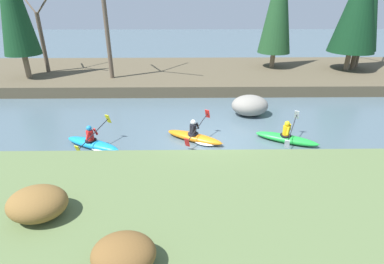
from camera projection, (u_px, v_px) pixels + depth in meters
ground_plane at (210, 143)px, 13.20m from camera, size 90.00×90.00×0.00m
riverbank_near at (225, 221)px, 8.10m from camera, size 44.00×6.64×0.81m
riverbank_far at (200, 74)px, 22.89m from camera, size 44.00×9.27×0.70m
conifer_tree_left at (279, 0)px, 21.46m from camera, size 2.45×2.45×8.59m
conifer_tree_mid_left at (360, 2)px, 20.74m from camera, size 3.28×3.28×8.07m
conifer_tree_centre at (367, 1)px, 21.04m from camera, size 2.66×2.66×8.18m
bare_tree_upstream at (42, 35)px, 21.10m from camera, size 3.03×3.00×5.45m
bare_tree_mid_upstream at (107, 20)px, 19.07m from camera, size 4.31×4.26×7.89m
bare_tree_mid_downstream at (367, 16)px, 22.18m from camera, size 4.32×4.27×7.90m
shrub_clump_nearest at (38, 203)px, 7.52m from camera, size 1.49×1.24×0.81m
shrub_clump_second at (124, 254)px, 6.12m from camera, size 1.34×1.11×0.72m
kayaker_lead at (287, 138)px, 13.17m from camera, size 2.67×1.93×1.20m
kayaker_middle at (196, 137)px, 13.27m from camera, size 2.64×1.96×1.20m
kayaker_trailing at (94, 144)px, 12.70m from camera, size 2.69×1.93×1.20m
boulder_midstream at (250, 105)px, 15.98m from camera, size 1.94×1.52×1.10m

